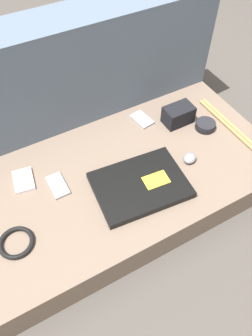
{
  "coord_description": "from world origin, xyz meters",
  "views": [
    {
      "loc": [
        -0.37,
        -0.66,
        1.11
      ],
      "look_at": [
        0.0,
        0.0,
        0.16
      ],
      "focal_mm": 35.0,
      "sensor_mm": 36.0,
      "label": 1
    }
  ],
  "objects_px": {
    "speaker_puck": "(205,125)",
    "phone_small": "(58,185)",
    "phone_silver": "(24,180)",
    "phone_black": "(142,119)",
    "camera_pouch": "(178,115)",
    "laptop": "(140,185)",
    "computer_mouse": "(190,158)"
  },
  "relations": [
    {
      "from": "phone_silver",
      "to": "phone_small",
      "type": "bearing_deg",
      "value": -29.41
    },
    {
      "from": "camera_pouch",
      "to": "speaker_puck",
      "type": "bearing_deg",
      "value": -47.35
    },
    {
      "from": "speaker_puck",
      "to": "phone_small",
      "type": "bearing_deg",
      "value": 178.44
    },
    {
      "from": "speaker_puck",
      "to": "phone_silver",
      "type": "height_order",
      "value": "speaker_puck"
    },
    {
      "from": "computer_mouse",
      "to": "speaker_puck",
      "type": "xyz_separation_m",
      "value": [
        0.16,
        0.11,
        -0.0
      ]
    },
    {
      "from": "camera_pouch",
      "to": "phone_small",
      "type": "bearing_deg",
      "value": -173.03
    },
    {
      "from": "phone_black",
      "to": "phone_small",
      "type": "height_order",
      "value": "phone_small"
    },
    {
      "from": "laptop",
      "to": "computer_mouse",
      "type": "xyz_separation_m",
      "value": [
        0.23,
        0.02,
        0.0
      ]
    },
    {
      "from": "phone_silver",
      "to": "speaker_puck",
      "type": "bearing_deg",
      "value": 1.93
    },
    {
      "from": "camera_pouch",
      "to": "phone_black",
      "type": "bearing_deg",
      "value": 147.25
    },
    {
      "from": "computer_mouse",
      "to": "phone_silver",
      "type": "distance_m",
      "value": 0.63
    },
    {
      "from": "phone_silver",
      "to": "phone_small",
      "type": "distance_m",
      "value": 0.13
    },
    {
      "from": "speaker_puck",
      "to": "laptop",
      "type": "bearing_deg",
      "value": -161.61
    },
    {
      "from": "phone_silver",
      "to": "phone_black",
      "type": "height_order",
      "value": "phone_silver"
    },
    {
      "from": "computer_mouse",
      "to": "speaker_puck",
      "type": "relative_size",
      "value": 0.83
    },
    {
      "from": "phone_silver",
      "to": "camera_pouch",
      "type": "xyz_separation_m",
      "value": [
        0.67,
        -0.01,
        0.03
      ]
    },
    {
      "from": "phone_silver",
      "to": "phone_black",
      "type": "bearing_deg",
      "value": 16.74
    },
    {
      "from": "computer_mouse",
      "to": "camera_pouch",
      "type": "distance_m",
      "value": 0.22
    },
    {
      "from": "phone_small",
      "to": "camera_pouch",
      "type": "relative_size",
      "value": 0.89
    },
    {
      "from": "laptop",
      "to": "speaker_puck",
      "type": "bearing_deg",
      "value": 24.02
    },
    {
      "from": "computer_mouse",
      "to": "camera_pouch",
      "type": "bearing_deg",
      "value": 44.91
    },
    {
      "from": "phone_black",
      "to": "camera_pouch",
      "type": "bearing_deg",
      "value": -41.35
    },
    {
      "from": "phone_small",
      "to": "camera_pouch",
      "type": "xyz_separation_m",
      "value": [
        0.57,
        0.07,
        0.03
      ]
    },
    {
      "from": "speaker_puck",
      "to": "camera_pouch",
      "type": "bearing_deg",
      "value": 132.65
    },
    {
      "from": "computer_mouse",
      "to": "phone_small",
      "type": "relative_size",
      "value": 0.64
    },
    {
      "from": "speaker_puck",
      "to": "phone_black",
      "type": "height_order",
      "value": "speaker_puck"
    },
    {
      "from": "phone_black",
      "to": "camera_pouch",
      "type": "height_order",
      "value": "camera_pouch"
    },
    {
      "from": "computer_mouse",
      "to": "phone_black",
      "type": "distance_m",
      "value": 0.29
    },
    {
      "from": "laptop",
      "to": "speaker_puck",
      "type": "height_order",
      "value": "same"
    },
    {
      "from": "phone_small",
      "to": "speaker_puck",
      "type": "bearing_deg",
      "value": -1.78
    },
    {
      "from": "phone_black",
      "to": "phone_small",
      "type": "relative_size",
      "value": 1.0
    },
    {
      "from": "laptop",
      "to": "camera_pouch",
      "type": "relative_size",
      "value": 2.86
    }
  ]
}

